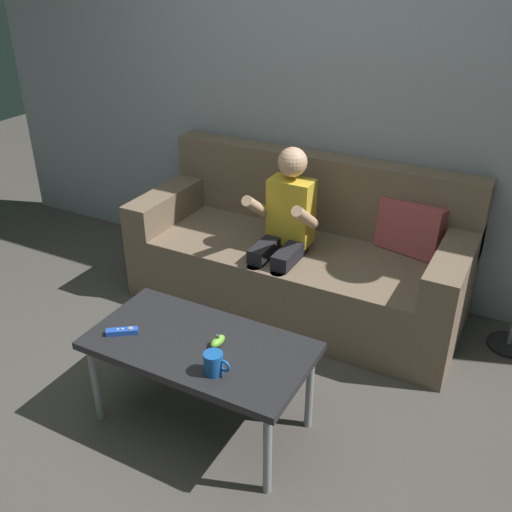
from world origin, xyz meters
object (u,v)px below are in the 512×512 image
coffee_table (200,351)px  game_remote_blue_near_edge (122,331)px  nunchuk_lime (218,341)px  coffee_mug (214,363)px  couch (302,258)px  person_seated_on_couch (284,228)px

coffee_table → game_remote_blue_near_edge: bearing=-163.0°
coffee_table → nunchuk_lime: bearing=16.8°
nunchuk_lime → coffee_mug: coffee_mug is taller
couch → nunchuk_lime: bearing=-84.4°
game_remote_blue_near_edge → couch: bearing=76.6°
person_seated_on_couch → game_remote_blue_near_edge: person_seated_on_couch is taller
person_seated_on_couch → nunchuk_lime: person_seated_on_couch is taller
person_seated_on_couch → nunchuk_lime: (0.15, -0.97, -0.10)m
person_seated_on_couch → coffee_table: (0.07, -0.99, -0.16)m
couch → coffee_mug: size_ratio=16.72×
game_remote_blue_near_edge → nunchuk_lime: bearing=16.9°
person_seated_on_couch → game_remote_blue_near_edge: 1.13m
game_remote_blue_near_edge → coffee_mug: (0.50, -0.04, 0.04)m
coffee_mug → couch: bearing=98.5°
person_seated_on_couch → coffee_mug: person_seated_on_couch is taller
couch → coffee_table: (0.03, -1.18, 0.11)m
coffee_table → coffee_mug: 0.23m
coffee_table → nunchuk_lime: size_ratio=10.68×
nunchuk_lime → person_seated_on_couch: bearing=98.8°
couch → game_remote_blue_near_edge: couch is taller
game_remote_blue_near_edge → coffee_mug: 0.51m
person_seated_on_couch → coffee_mug: 1.16m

